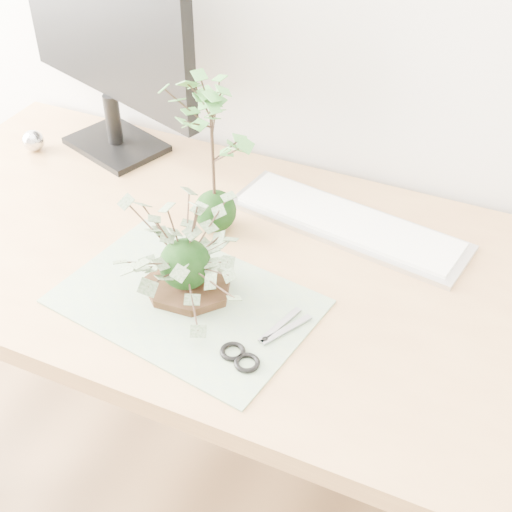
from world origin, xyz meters
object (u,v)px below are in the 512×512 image
object	(u,v)px
keyboard	(348,224)
ivy_kokedama	(184,245)
desk	(272,306)
maple_kokedama	(211,118)
monitor	(103,32)

from	to	relation	value
keyboard	ivy_kokedama	bearing A→B (deg)	-113.89
desk	maple_kokedama	bearing A→B (deg)	155.54
maple_kokedama	monitor	xyz separation A→B (m)	(-0.34, 0.19, 0.03)
maple_kokedama	keyboard	xyz separation A→B (m)	(0.23, 0.11, -0.23)
maple_kokedama	keyboard	bearing A→B (deg)	25.31
ivy_kokedama	monitor	distance (m)	0.55
desk	maple_kokedama	xyz separation A→B (m)	(-0.15, 0.07, 0.32)
maple_kokedama	monitor	size ratio (longest dim) A/B	0.67
maple_kokedama	monitor	world-z (taller)	monitor
desk	keyboard	size ratio (longest dim) A/B	3.31
monitor	maple_kokedama	bearing A→B (deg)	-9.36
desk	keyboard	distance (m)	0.22
desk	maple_kokedama	distance (m)	0.36
maple_kokedama	desk	bearing A→B (deg)	-24.46
keyboard	maple_kokedama	bearing A→B (deg)	-145.71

